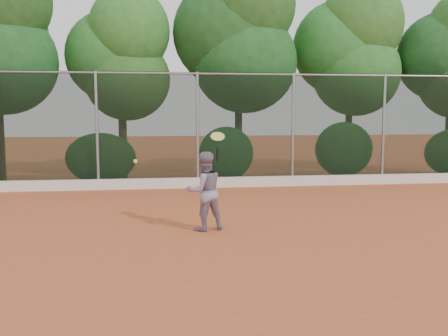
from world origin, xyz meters
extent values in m
plane|color=#BA542C|center=(0.00, 0.00, 0.00)|extent=(80.00, 80.00, 0.00)
cube|color=silver|center=(0.00, 6.82, 0.15)|extent=(24.00, 0.20, 0.30)
imported|color=gray|center=(-0.34, 1.30, 0.77)|extent=(0.88, 0.77, 1.54)
cube|color=black|center=(0.00, 7.00, 1.75)|extent=(24.00, 0.01, 3.50)
cylinder|color=gray|center=(0.00, 7.00, 3.45)|extent=(24.00, 0.06, 0.06)
cylinder|color=gray|center=(-3.00, 7.00, 1.75)|extent=(0.09, 0.09, 3.50)
cylinder|color=gray|center=(0.00, 7.00, 1.75)|extent=(0.09, 0.09, 3.50)
cylinder|color=gray|center=(3.00, 7.00, 1.75)|extent=(0.09, 0.09, 3.50)
cylinder|color=gray|center=(6.00, 7.00, 1.75)|extent=(0.09, 0.09, 3.50)
cylinder|color=#422819|center=(-6.30, 8.90, 1.45)|extent=(0.24, 0.24, 2.90)
ellipsoid|color=#266527|center=(-6.10, 8.80, 3.90)|extent=(3.50, 2.90, 3.40)
ellipsoid|color=#2F6225|center=(-6.00, 8.70, 5.80)|extent=(3.10, 2.60, 3.20)
cylinder|color=#422D19|center=(-2.40, 9.30, 1.20)|extent=(0.28, 0.28, 2.40)
ellipsoid|color=#28561D|center=(-2.20, 9.20, 3.40)|extent=(2.90, 2.40, 2.80)
ellipsoid|color=#216121|center=(-2.70, 9.50, 4.20)|extent=(3.20, 2.70, 3.10)
ellipsoid|color=#286221|center=(-2.10, 9.00, 5.00)|extent=(2.70, 2.30, 2.90)
cylinder|color=#3B2B16|center=(1.60, 9.00, 1.50)|extent=(0.26, 0.26, 3.00)
ellipsoid|color=#276827|center=(1.80, 8.90, 4.00)|extent=(3.60, 3.00, 3.50)
ellipsoid|color=#286225|center=(1.30, 9.20, 5.00)|extent=(3.90, 3.20, 3.80)
ellipsoid|color=#336B28|center=(1.90, 8.80, 5.90)|extent=(3.20, 2.70, 3.30)
cylinder|color=#3A2916|center=(5.70, 9.20, 1.35)|extent=(0.24, 0.24, 2.70)
ellipsoid|color=#236021|center=(5.90, 9.10, 3.70)|extent=(3.20, 2.70, 3.10)
ellipsoid|color=#226323|center=(5.40, 9.40, 4.60)|extent=(3.50, 2.90, 3.40)
ellipsoid|color=#285B1F|center=(6.00, 9.00, 5.40)|extent=(3.00, 2.50, 3.10)
ellipsoid|color=#246026|center=(9.10, 9.00, 4.30)|extent=(3.30, 2.80, 3.20)
ellipsoid|color=#2F6326|center=(-3.00, 7.80, 0.85)|extent=(2.20, 1.16, 1.60)
ellipsoid|color=#2C752D|center=(1.00, 7.80, 0.95)|extent=(1.80, 1.04, 1.76)
ellipsoid|color=#33762D|center=(5.00, 7.80, 1.05)|extent=(2.00, 1.10, 1.84)
cylinder|color=black|center=(-0.09, 1.33, 1.48)|extent=(0.05, 0.23, 0.28)
torus|color=black|center=(-0.09, 1.27, 1.83)|extent=(0.34, 0.29, 0.21)
cylinder|color=#C2D13D|center=(-0.09, 1.27, 1.83)|extent=(0.29, 0.24, 0.17)
sphere|color=#F3F938|center=(-1.65, 1.08, 1.39)|extent=(0.07, 0.07, 0.07)
camera|label=1|loc=(-1.26, -8.23, 2.30)|focal=40.00mm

